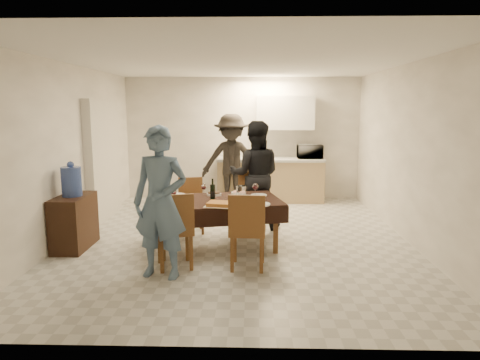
# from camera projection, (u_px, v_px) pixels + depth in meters

# --- Properties ---
(floor) EXTENTS (5.00, 6.00, 0.02)m
(floor) POSITION_uv_depth(u_px,v_px,m) (238.00, 238.00, 6.48)
(floor) COLOR beige
(floor) RESTS_ON ground
(ceiling) EXTENTS (5.00, 6.00, 0.02)m
(ceiling) POSITION_uv_depth(u_px,v_px,m) (238.00, 62.00, 6.05)
(ceiling) COLOR white
(ceiling) RESTS_ON wall_back
(wall_back) EXTENTS (5.00, 0.02, 2.60)m
(wall_back) POSITION_uv_depth(u_px,v_px,m) (242.00, 139.00, 9.22)
(wall_back) COLOR white
(wall_back) RESTS_ON floor
(wall_front) EXTENTS (5.00, 0.02, 2.60)m
(wall_front) POSITION_uv_depth(u_px,v_px,m) (225.00, 193.00, 3.31)
(wall_front) COLOR white
(wall_front) RESTS_ON floor
(wall_left) EXTENTS (0.02, 6.00, 2.60)m
(wall_left) POSITION_uv_depth(u_px,v_px,m) (69.00, 152.00, 6.33)
(wall_left) COLOR white
(wall_left) RESTS_ON floor
(wall_right) EXTENTS (0.02, 6.00, 2.60)m
(wall_right) POSITION_uv_depth(u_px,v_px,m) (410.00, 153.00, 6.20)
(wall_right) COLOR white
(wall_right) RESTS_ON floor
(stub_partition) EXTENTS (0.15, 1.40, 2.10)m
(stub_partition) POSITION_uv_depth(u_px,v_px,m) (103.00, 160.00, 7.56)
(stub_partition) COLOR beige
(stub_partition) RESTS_ON floor
(kitchen_base_cabinet) EXTENTS (2.20, 0.60, 0.86)m
(kitchen_base_cabinet) POSITION_uv_depth(u_px,v_px,m) (270.00, 181.00, 9.04)
(kitchen_base_cabinet) COLOR tan
(kitchen_base_cabinet) RESTS_ON floor
(kitchen_worktop) EXTENTS (2.24, 0.64, 0.05)m
(kitchen_worktop) POSITION_uv_depth(u_px,v_px,m) (270.00, 160.00, 8.96)
(kitchen_worktop) COLOR beige
(kitchen_worktop) RESTS_ON kitchen_base_cabinet
(upper_cabinet) EXTENTS (1.20, 0.34, 0.70)m
(upper_cabinet) POSITION_uv_depth(u_px,v_px,m) (285.00, 113.00, 8.93)
(upper_cabinet) COLOR white
(upper_cabinet) RESTS_ON wall_back
(dining_table) EXTENTS (1.96, 1.40, 0.69)m
(dining_table) POSITION_uv_depth(u_px,v_px,m) (216.00, 202.00, 5.94)
(dining_table) COLOR black
(dining_table) RESTS_ON floor
(chair_near_left) EXTENTS (0.54, 0.55, 0.51)m
(chair_near_left) POSITION_uv_depth(u_px,v_px,m) (173.00, 223.00, 5.14)
(chair_near_left) COLOR brown
(chair_near_left) RESTS_ON floor
(chair_near_right) EXTENTS (0.46, 0.46, 0.52)m
(chair_near_right) POSITION_uv_depth(u_px,v_px,m) (248.00, 224.00, 5.11)
(chair_near_right) COLOR brown
(chair_near_right) RESTS_ON floor
(chair_far_left) EXTENTS (0.46, 0.47, 0.46)m
(chair_far_left) POSITION_uv_depth(u_px,v_px,m) (191.00, 201.00, 6.64)
(chair_far_left) COLOR brown
(chair_far_left) RESTS_ON floor
(chair_far_right) EXTENTS (0.52, 0.52, 0.52)m
(chair_far_right) POSITION_uv_depth(u_px,v_px,m) (249.00, 198.00, 6.59)
(chair_far_right) COLOR brown
(chair_far_right) RESTS_ON floor
(console) EXTENTS (0.40, 0.81, 0.75)m
(console) POSITION_uv_depth(u_px,v_px,m) (74.00, 222.00, 5.98)
(console) COLOR #321C10
(console) RESTS_ON floor
(water_jug) EXTENTS (0.27, 0.27, 0.41)m
(water_jug) POSITION_uv_depth(u_px,v_px,m) (71.00, 182.00, 5.89)
(water_jug) COLOR #3C57AB
(water_jug) RESTS_ON console
(wine_bottle) EXTENTS (0.07, 0.07, 0.29)m
(wine_bottle) POSITION_uv_depth(u_px,v_px,m) (213.00, 189.00, 5.96)
(wine_bottle) COLOR black
(wine_bottle) RESTS_ON dining_table
(water_pitcher) EXTENTS (0.14, 0.14, 0.21)m
(water_pitcher) POSITION_uv_depth(u_px,v_px,m) (241.00, 193.00, 5.86)
(water_pitcher) COLOR white
(water_pitcher) RESTS_ON dining_table
(savoury_tart) EXTENTS (0.46, 0.37, 0.05)m
(savoury_tart) POSITION_uv_depth(u_px,v_px,m) (221.00, 204.00, 5.56)
(savoury_tart) COLOR #B97E36
(savoury_tart) RESTS_ON dining_table
(salad_bowl) EXTENTS (0.19, 0.19, 0.07)m
(salad_bowl) POSITION_uv_depth(u_px,v_px,m) (238.00, 195.00, 6.10)
(salad_bowl) COLOR white
(salad_bowl) RESTS_ON dining_table
(mushroom_dish) EXTENTS (0.20, 0.20, 0.03)m
(mushroom_dish) POSITION_uv_depth(u_px,v_px,m) (214.00, 194.00, 6.21)
(mushroom_dish) COLOR white
(mushroom_dish) RESTS_ON dining_table
(wine_glass_a) EXTENTS (0.09, 0.09, 0.21)m
(wine_glass_a) POSITION_uv_depth(u_px,v_px,m) (173.00, 196.00, 5.69)
(wine_glass_a) COLOR white
(wine_glass_a) RESTS_ON dining_table
(wine_glass_b) EXTENTS (0.09, 0.09, 0.19)m
(wine_glass_b) POSITION_uv_depth(u_px,v_px,m) (255.00, 190.00, 6.15)
(wine_glass_b) COLOR white
(wine_glass_b) RESTS_ON dining_table
(wine_glass_c) EXTENTS (0.08, 0.08, 0.17)m
(wine_glass_c) POSITION_uv_depth(u_px,v_px,m) (204.00, 190.00, 6.22)
(wine_glass_c) COLOR white
(wine_glass_c) RESTS_ON dining_table
(plate_near_left) EXTENTS (0.26, 0.26, 0.02)m
(plate_near_left) POSITION_uv_depth(u_px,v_px,m) (169.00, 204.00, 5.66)
(plate_near_left) COLOR white
(plate_near_left) RESTS_ON dining_table
(plate_near_right) EXTENTS (0.29, 0.29, 0.02)m
(plate_near_right) POSITION_uv_depth(u_px,v_px,m) (260.00, 204.00, 5.62)
(plate_near_right) COLOR white
(plate_near_right) RESTS_ON dining_table
(plate_far_left) EXTENTS (0.24, 0.24, 0.01)m
(plate_far_left) POSITION_uv_depth(u_px,v_px,m) (177.00, 195.00, 6.25)
(plate_far_left) COLOR white
(plate_far_left) RESTS_ON dining_table
(plate_far_right) EXTENTS (0.24, 0.24, 0.01)m
(plate_far_right) POSITION_uv_depth(u_px,v_px,m) (259.00, 195.00, 6.22)
(plate_far_right) COLOR white
(plate_far_right) RESTS_ON dining_table
(microwave) EXTENTS (0.51, 0.35, 0.28)m
(microwave) POSITION_uv_depth(u_px,v_px,m) (310.00, 152.00, 8.91)
(microwave) COLOR white
(microwave) RESTS_ON kitchen_worktop
(person_near) EXTENTS (0.71, 0.54, 1.77)m
(person_near) POSITION_uv_depth(u_px,v_px,m) (160.00, 202.00, 4.89)
(person_near) COLOR slate
(person_near) RESTS_ON floor
(person_far) EXTENTS (0.89, 0.71, 1.75)m
(person_far) POSITION_uv_depth(u_px,v_px,m) (255.00, 175.00, 6.93)
(person_far) COLOR black
(person_far) RESTS_ON floor
(person_kitchen) EXTENTS (1.19, 0.68, 1.84)m
(person_kitchen) POSITION_uv_depth(u_px,v_px,m) (231.00, 160.00, 8.53)
(person_kitchen) COLOR black
(person_kitchen) RESTS_ON floor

